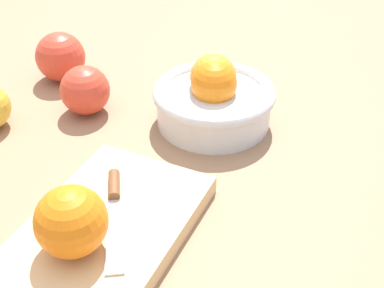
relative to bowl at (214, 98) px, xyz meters
The scene contains 7 objects.
ground_plane 0.23m from the bowl, 42.89° to the right, with size 2.40×2.40×0.00m, color #997556.
bowl is the anchor object (origin of this frame).
cutting_board 0.28m from the bowl, 13.38° to the right, with size 0.25×0.17×0.02m, color #DBB77F.
orange_on_board 0.32m from the bowl, 14.38° to the right, with size 0.08×0.08×0.08m, color orange.
knife 0.25m from the bowl, 14.47° to the right, with size 0.15×0.07×0.01m.
apple_front_left_2 0.29m from the bowl, 102.81° to the right, with size 0.08×0.08×0.08m, color #D6422D.
apple_front_left_3 0.20m from the bowl, 83.20° to the right, with size 0.08×0.08×0.08m, color #D6422D.
Camera 1 is at (0.47, 0.29, 0.43)m, focal length 48.18 mm.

